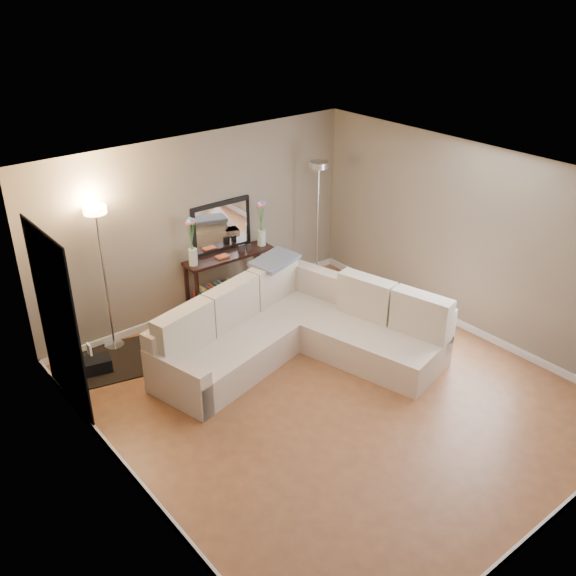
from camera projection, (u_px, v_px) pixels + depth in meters
floor at (330, 394)px, 7.66m from camera, size 5.00×5.50×0.01m
ceiling at (338, 184)px, 6.47m from camera, size 5.00×5.50×0.01m
wall_back at (200, 226)px, 8.98m from camera, size 5.00×0.02×2.60m
wall_front at (566, 422)px, 5.16m from camera, size 5.00×0.02×2.60m
wall_left at (124, 381)px, 5.66m from camera, size 0.02×5.50×2.60m
wall_right at (473, 242)px, 8.47m from camera, size 0.02×5.50×2.60m
baseboard_back at (206, 305)px, 9.53m from camera, size 5.00×0.03×0.10m
baseboard_front at (536, 532)px, 5.74m from camera, size 5.00×0.03×0.10m
baseboard_left at (142, 486)px, 6.24m from camera, size 0.03×5.50×0.10m
baseboard_right at (461, 324)px, 9.03m from camera, size 0.03×5.50×0.10m
doorway at (58, 324)px, 6.94m from camera, size 0.02×1.20×2.20m
switch_plate at (89, 349)px, 6.31m from camera, size 0.02×0.08×0.12m
sectional_sofa at (292, 330)px, 8.28m from camera, size 3.32×2.81×0.98m
throw_blanket at (275, 260)px, 8.72m from camera, size 0.79×0.59×0.09m
console_table at (225, 279)px, 9.35m from camera, size 1.38×0.41×0.84m
leaning_mirror at (221, 227)px, 9.18m from camera, size 0.97×0.08×0.76m
table_decor at (230, 254)px, 9.19m from camera, size 0.58×0.13×0.14m
flower_vase_left at (192, 246)px, 8.78m from camera, size 0.16×0.13×0.72m
flower_vase_right at (261, 227)px, 9.40m from camera, size 0.16×0.13×0.72m
floor_lamp_lit at (101, 251)px, 7.96m from camera, size 0.34×0.34×1.98m
floor_lamp_unlit at (318, 200)px, 9.64m from camera, size 0.32×0.32×1.98m
charcoal_rug at (112, 362)px, 8.25m from camera, size 1.49×1.25×0.02m
black_bag at (96, 367)px, 8.04m from camera, size 0.42×0.34×0.24m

